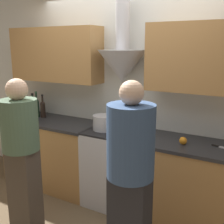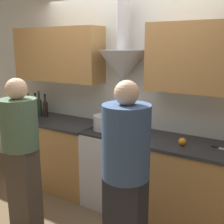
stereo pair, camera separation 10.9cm
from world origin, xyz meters
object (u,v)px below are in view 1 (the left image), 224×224
Objects in this scene: stock_pot at (104,123)px; stove_range at (116,167)px; wine_bottle_2 at (33,107)px; wine_bottle_4 at (43,108)px; mixing_bowl at (128,130)px; person_foreground_left at (21,150)px; person_foreground_right at (130,174)px; wine_bottle_3 at (37,107)px; wine_bottle_0 at (21,105)px; wine_bottle_1 at (26,106)px; orange_fruit at (183,141)px.

stove_range is at bearing 13.61° from stock_pot.
wine_bottle_2 is 1.00× the size of wine_bottle_4.
mixing_bowl is at bearing 2.74° from stove_range.
person_foreground_left reaches higher than mixing_bowl.
person_foreground_right is at bearing -48.16° from stock_pot.
wine_bottle_3 is 1.45m from mixing_bowl.
stove_range is 1.72m from wine_bottle_0.
person_foreground_left is at bearing -129.54° from mixing_bowl.
wine_bottle_3 is 1.15m from stock_pot.
person_foreground_right reaches higher than stove_range.
mixing_bowl is at bearing -0.89° from wine_bottle_1.
stock_pot is at bearing -171.75° from mixing_bowl.
orange_fruit is at bearing -2.46° from wine_bottle_0.
wine_bottle_3 reaches higher than mixing_bowl.
wine_bottle_2 is (0.11, 0.03, 0.00)m from wine_bottle_1.
stock_pot is (1.36, -0.07, -0.04)m from wine_bottle_1.
stock_pot reaches higher than orange_fruit.
stove_range is 2.78× the size of wine_bottle_0.
wine_bottle_1 is (0.09, 0.00, -0.02)m from wine_bottle_0.
stock_pot is 0.99m from person_foreground_left.
wine_bottle_2 is 0.19× the size of person_foreground_right.
wine_bottle_2 is 2.22m from orange_fruit.
person_foreground_right is (0.63, -0.91, 0.44)m from stove_range.
wine_bottle_4 reaches higher than stock_pot.
wine_bottle_1 is 4.12× the size of orange_fruit.
mixing_bowl is 1.19m from person_foreground_left.
wine_bottle_0 is at bearing 177.54° from orange_fruit.
wine_bottle_4 is at bearing 176.35° from orange_fruit.
person_foreground_left is (0.80, -0.97, -0.18)m from wine_bottle_2.
person_foreground_right reaches higher than wine_bottle_2.
stove_range is 2.59× the size of wine_bottle_3.
wine_bottle_2 is at bearing 177.50° from stove_range.
stove_range is at bearing -1.57° from wine_bottle_3.
stock_pot is 0.97m from orange_fruit.
wine_bottle_3 is 1.19m from person_foreground_left.
mixing_bowl is at bearing 117.45° from person_foreground_right.
mixing_bowl is (1.55, -0.05, -0.09)m from wine_bottle_2.
orange_fruit is 0.05× the size of person_foreground_right.
person_foreground_right is (1.84, -0.97, -0.15)m from wine_bottle_4.
stock_pot is at bearing -166.39° from stove_range.
stove_range is 2.89× the size of wine_bottle_4.
wine_bottle_4 reaches higher than mixing_bowl.
wine_bottle_4 is at bearing 177.86° from mixing_bowl.
wine_bottle_2 is 2.26m from person_foreground_right.
stove_range is 1.43m from wine_bottle_3.
mixing_bowl is 0.67m from orange_fruit.
stove_range is 3.68× the size of stock_pot.
wine_bottle_4 is (0.19, -0.00, 0.00)m from wine_bottle_2.
wine_bottle_4 is 1.06m from stock_pot.
wine_bottle_3 is 2.15m from person_foreground_right.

